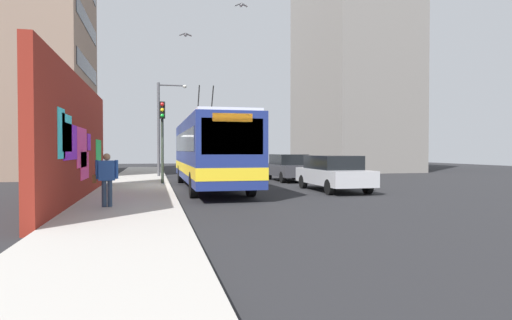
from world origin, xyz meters
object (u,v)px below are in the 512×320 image
(traffic_light, at_px, (162,128))
(street_lamp, at_px, (162,122))
(city_bus, at_px, (210,150))
(parked_car_dark_gray, at_px, (289,167))
(parked_car_silver, at_px, (333,172))
(pedestrian_near_wall, at_px, (106,176))

(traffic_light, bearing_deg, street_lamp, -1.19)
(city_bus, height_order, parked_car_dark_gray, city_bus)
(city_bus, relative_size, traffic_light, 2.96)
(city_bus, height_order, street_lamp, street_lamp)
(city_bus, bearing_deg, street_lamp, 13.63)
(street_lamp, bearing_deg, parked_car_dark_gray, -121.03)
(parked_car_silver, bearing_deg, traffic_light, 60.17)
(parked_car_dark_gray, bearing_deg, traffic_light, 106.98)
(parked_car_silver, relative_size, parked_car_dark_gray, 1.07)
(parked_car_dark_gray, height_order, traffic_light, traffic_light)
(traffic_light, distance_m, street_lamp, 6.63)
(pedestrian_near_wall, xyz_separation_m, street_lamp, (15.32, -1.93, 2.62))
(city_bus, distance_m, pedestrian_near_wall, 8.08)
(street_lamp, bearing_deg, city_bus, -166.37)
(parked_car_dark_gray, relative_size, pedestrian_near_wall, 2.82)
(parked_car_silver, distance_m, street_lamp, 13.29)
(pedestrian_near_wall, height_order, traffic_light, traffic_light)
(parked_car_dark_gray, bearing_deg, parked_car_silver, 180.00)
(city_bus, distance_m, traffic_light, 2.96)
(parked_car_silver, xyz_separation_m, street_lamp, (10.80, 7.21, 2.84))
(pedestrian_near_wall, xyz_separation_m, traffic_light, (8.74, -1.79, 1.86))
(city_bus, distance_m, street_lamp, 8.74)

